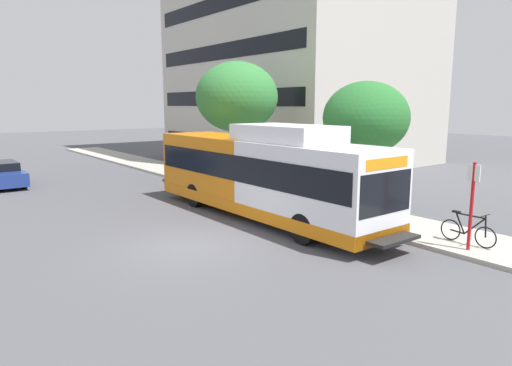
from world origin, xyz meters
The scene contains 8 objects.
ground_plane centered at (0.00, 8.00, 0.00)m, with size 120.00×120.00×0.00m, color #4C4C51.
sidewalk_curb centered at (7.00, 6.00, 0.07)m, with size 3.00×56.00×0.14m, color #A8A399.
transit_bus centered at (4.05, 1.53, 1.70)m, with size 2.58×12.25×3.65m.
bus_stop_sign_pole centered at (6.07, -5.68, 1.65)m, with size 0.10×0.36×2.60m.
bicycle_parked centered at (6.61, -5.37, 0.56)m, with size 0.52×1.76×1.02m.
street_tree_near_stop centered at (7.73, -0.39, 3.83)m, with size 3.38×3.38×5.14m.
street_tree_mid_block centered at (7.66, 8.32, 4.77)m, with size 4.43×4.43×6.52m.
parked_car_far_lane centered at (-2.82, 15.50, 0.66)m, with size 1.80×4.50×1.33m.
Camera 1 is at (-6.71, -12.01, 4.36)m, focal length 31.78 mm.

